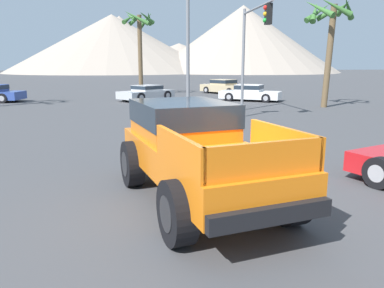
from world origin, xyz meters
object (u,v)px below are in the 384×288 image
object	(u,v)px
parked_car_silver	(146,93)
street_lamp_post	(188,11)
orange_pickup_truck	(193,145)
traffic_light_main	(253,37)
parked_car_tan	(224,86)
palm_tree_short	(139,32)
parked_car_white	(250,93)
palm_tree_leaning	(329,24)

from	to	relation	value
parked_car_silver	street_lamp_post	size ratio (longest dim) A/B	0.56
orange_pickup_truck	traffic_light_main	xyz separation A→B (m)	(4.86, 11.97, 2.85)
parked_car_silver	street_lamp_post	distance (m)	12.70
parked_car_tan	palm_tree_short	bearing A→B (deg)	-31.63
parked_car_white	palm_tree_short	world-z (taller)	palm_tree_short
parked_car_silver	parked_car_white	size ratio (longest dim) A/B	0.95
parked_car_tan	palm_tree_short	world-z (taller)	palm_tree_short
orange_pickup_truck	street_lamp_post	xyz separation A→B (m)	(1.03, 8.38, 3.56)
street_lamp_post	traffic_light_main	bearing A→B (deg)	43.23
street_lamp_post	palm_tree_leaning	xyz separation A→B (m)	(9.16, 6.02, 0.23)
parked_car_silver	parked_car_white	distance (m)	7.43
parked_car_tan	palm_tree_short	size ratio (longest dim) A/B	0.67
palm_tree_leaning	parked_car_white	bearing A→B (deg)	125.40
palm_tree_short	parked_car_silver	bearing A→B (deg)	-86.30
palm_tree_short	traffic_light_main	bearing A→B (deg)	-67.47
traffic_light_main	palm_tree_short	xyz separation A→B (m)	(-5.54, 13.36, 1.29)
parked_car_silver	parked_car_tan	size ratio (longest dim) A/B	0.93
parked_car_white	traffic_light_main	distance (m)	8.04
parked_car_silver	parked_car_tan	bearing A→B (deg)	-91.89
orange_pickup_truck	traffic_light_main	world-z (taller)	traffic_light_main
parked_car_silver	street_lamp_post	world-z (taller)	street_lamp_post
parked_car_silver	palm_tree_short	bearing A→B (deg)	-36.23
parked_car_tan	parked_car_silver	bearing A→B (deg)	2.59
orange_pickup_truck	palm_tree_short	world-z (taller)	palm_tree_short
orange_pickup_truck	parked_car_white	bearing A→B (deg)	56.88
parked_car_silver	traffic_light_main	size ratio (longest dim) A/B	0.77
orange_pickup_truck	palm_tree_short	bearing A→B (deg)	78.50
street_lamp_post	parked_car_white	bearing A→B (deg)	60.92
traffic_light_main	street_lamp_post	bearing A→B (deg)	-46.77
parked_car_white	street_lamp_post	distance (m)	12.79
traffic_light_main	palm_tree_short	size ratio (longest dim) A/B	0.80
orange_pickup_truck	parked_car_silver	distance (m)	20.35
parked_car_silver	palm_tree_short	size ratio (longest dim) A/B	0.62
parked_car_silver	parked_car_tan	world-z (taller)	parked_car_tan
traffic_light_main	palm_tree_leaning	size ratio (longest dim) A/B	0.87
parked_car_tan	traffic_light_main	xyz separation A→B (m)	(-1.79, -13.85, 3.27)
palm_tree_short	palm_tree_leaning	bearing A→B (deg)	-45.13
parked_car_silver	parked_car_white	xyz separation A→B (m)	(7.30, -1.35, 0.02)
parked_car_white	orange_pickup_truck	bearing A→B (deg)	10.93
traffic_light_main	palm_tree_leaning	xyz separation A→B (m)	(5.34, 2.43, 0.94)
parked_car_tan	street_lamp_post	size ratio (longest dim) A/B	0.60
parked_car_tan	street_lamp_post	world-z (taller)	street_lamp_post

